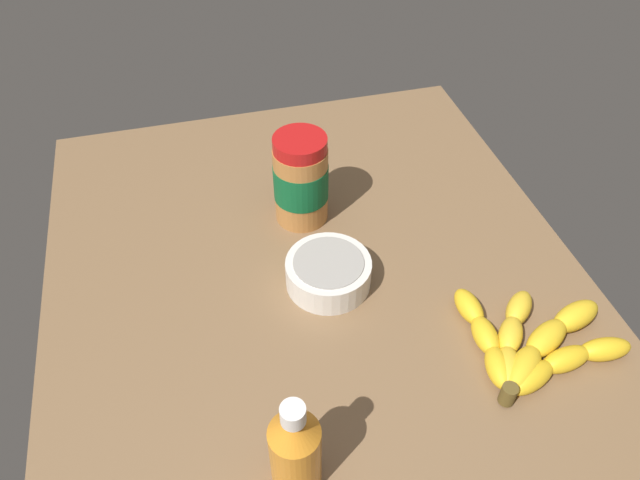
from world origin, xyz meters
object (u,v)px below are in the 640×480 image
(small_bowl, at_px, (328,272))
(honey_bottle, at_px, (295,449))
(banana_bunch, at_px, (531,344))
(peanut_butter_jar, at_px, (301,180))

(small_bowl, bearing_deg, honey_bottle, -22.17)
(banana_bunch, bearing_deg, honey_bottle, -75.56)
(peanut_butter_jar, relative_size, small_bowl, 1.23)
(banana_bunch, xyz_separation_m, small_bowl, (-0.19, -0.23, 0.01))
(small_bowl, bearing_deg, peanut_butter_jar, -178.69)
(banana_bunch, relative_size, honey_bottle, 1.36)
(banana_bunch, distance_m, small_bowl, 0.29)
(peanut_butter_jar, bearing_deg, honey_bottle, -14.17)
(banana_bunch, relative_size, peanut_butter_jar, 1.33)
(honey_bottle, height_order, small_bowl, honey_bottle)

